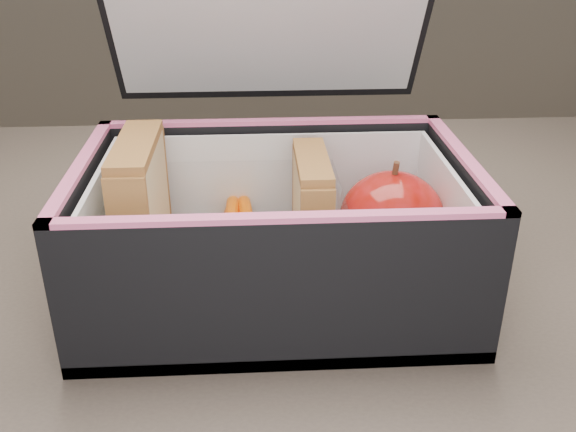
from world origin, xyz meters
name	(u,v)px	position (x,y,z in m)	size (l,w,h in m)	color
kitchen_table	(301,345)	(0.00, 0.00, 0.66)	(1.20, 0.80, 0.75)	brown
lunch_bag	(276,219)	(-0.02, -0.04, 0.81)	(0.30, 0.29, 0.28)	black
plastic_tub	(229,234)	(-0.06, -0.04, 0.80)	(0.18, 0.13, 0.07)	white
sandwich_left	(142,210)	(-0.13, -0.04, 0.82)	(0.03, 0.10, 0.11)	tan
sandwich_right	(312,215)	(0.00, -0.04, 0.82)	(0.02, 0.09, 0.10)	tan
carrot_sticks	(231,249)	(-0.06, -0.03, 0.78)	(0.05, 0.15, 0.03)	#E55500
paper_napkin	(386,262)	(0.07, -0.03, 0.77)	(0.08, 0.08, 0.01)	white
red_apple	(392,219)	(0.07, -0.04, 0.81)	(0.10, 0.10, 0.09)	#870E00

